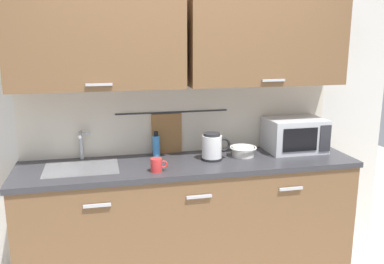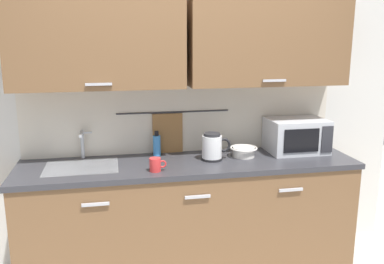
% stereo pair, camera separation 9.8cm
% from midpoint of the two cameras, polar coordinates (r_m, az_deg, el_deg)
% --- Properties ---
extents(counter_unit, '(2.53, 0.64, 0.90)m').
position_cam_midpoint_polar(counter_unit, '(3.29, 0.31, -11.49)').
color(counter_unit, brown).
rests_on(counter_unit, ground).
extents(back_wall_assembly, '(3.70, 0.41, 2.50)m').
position_cam_midpoint_polar(back_wall_assembly, '(3.24, -0.31, 7.73)').
color(back_wall_assembly, silver).
rests_on(back_wall_assembly, ground).
extents(sink_faucet, '(0.09, 0.17, 0.22)m').
position_cam_midpoint_polar(sink_faucet, '(3.26, -13.99, -1.16)').
color(sink_faucet, '#B2B5BA').
rests_on(sink_faucet, counter_unit).
extents(microwave, '(0.46, 0.35, 0.27)m').
position_cam_midpoint_polar(microwave, '(3.48, 14.89, -0.46)').
color(microwave, silver).
rests_on(microwave, counter_unit).
extents(electric_kettle, '(0.23, 0.16, 0.21)m').
position_cam_midpoint_polar(electric_kettle, '(3.16, 3.71, -2.06)').
color(electric_kettle, black).
rests_on(electric_kettle, counter_unit).
extents(dish_soap_bottle, '(0.06, 0.06, 0.20)m').
position_cam_midpoint_polar(dish_soap_bottle, '(3.28, -4.00, -1.76)').
color(dish_soap_bottle, '#3F8CD8').
rests_on(dish_soap_bottle, counter_unit).
extents(mug_near_sink, '(0.12, 0.08, 0.09)m').
position_cam_midpoint_polar(mug_near_sink, '(2.91, -4.06, -4.50)').
color(mug_near_sink, red).
rests_on(mug_near_sink, counter_unit).
extents(mixing_bowl, '(0.21, 0.21, 0.08)m').
position_cam_midpoint_polar(mixing_bowl, '(3.28, 7.94, -2.61)').
color(mixing_bowl, silver).
rests_on(mixing_bowl, counter_unit).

